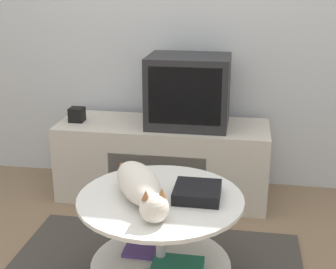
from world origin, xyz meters
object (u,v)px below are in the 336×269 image
object	(u,v)px
tv	(188,91)
dvd_box	(197,192)
speaker	(77,115)
cat	(140,186)

from	to	relation	value
tv	dvd_box	distance (m)	1.04
tv	speaker	bearing A→B (deg)	-176.56
tv	dvd_box	xyz separation A→B (m)	(0.17, -1.01, -0.21)
dvd_box	cat	world-z (taller)	cat
cat	dvd_box	bearing A→B (deg)	76.85
dvd_box	cat	distance (m)	0.25
speaker	tv	bearing A→B (deg)	3.44
speaker	cat	distance (m)	1.22
tv	speaker	world-z (taller)	tv
tv	cat	distance (m)	1.09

